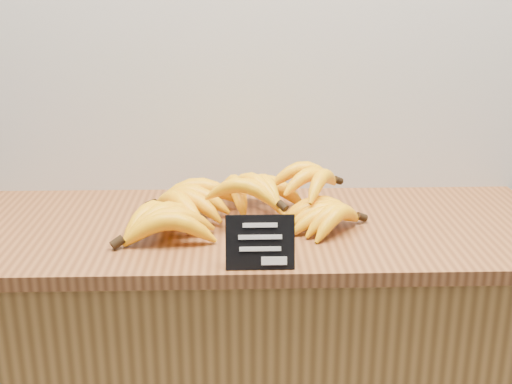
# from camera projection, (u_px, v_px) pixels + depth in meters

# --- Properties ---
(counter_top) EXTENTS (1.36, 0.54, 0.03)m
(counter_top) POSITION_uv_depth(u_px,v_px,m) (255.00, 229.00, 1.46)
(counter_top) COLOR brown
(counter_top) RESTS_ON counter
(chalkboard_sign) EXTENTS (0.13, 0.03, 0.10)m
(chalkboard_sign) POSITION_uv_depth(u_px,v_px,m) (260.00, 242.00, 1.21)
(chalkboard_sign) COLOR black
(chalkboard_sign) RESTS_ON counter_top
(banana_pile) EXTENTS (0.56, 0.37, 0.12)m
(banana_pile) POSITION_uv_depth(u_px,v_px,m) (243.00, 201.00, 1.45)
(banana_pile) COLOR #FFB70A
(banana_pile) RESTS_ON counter_top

